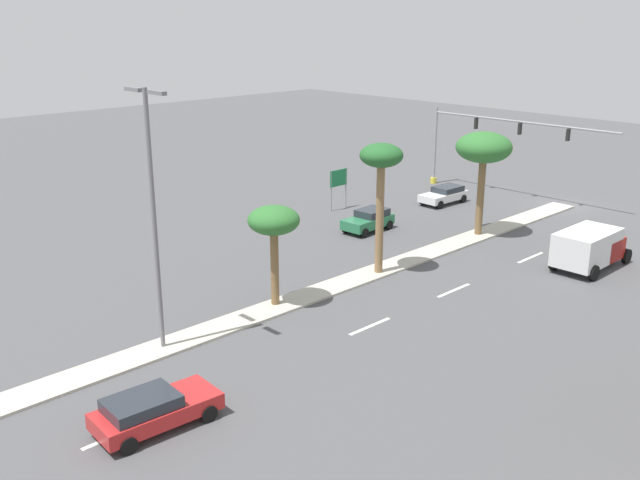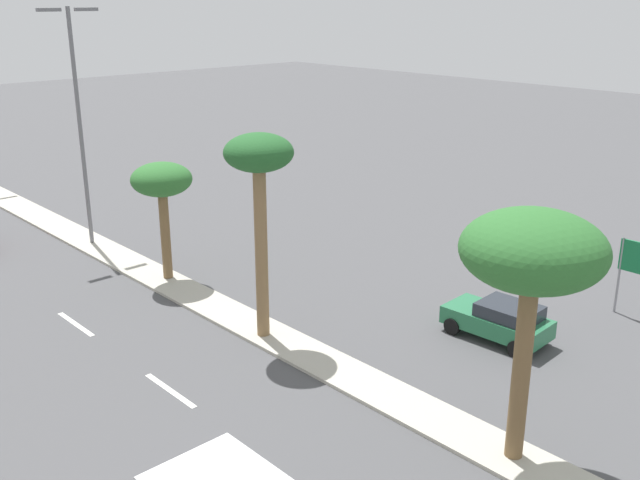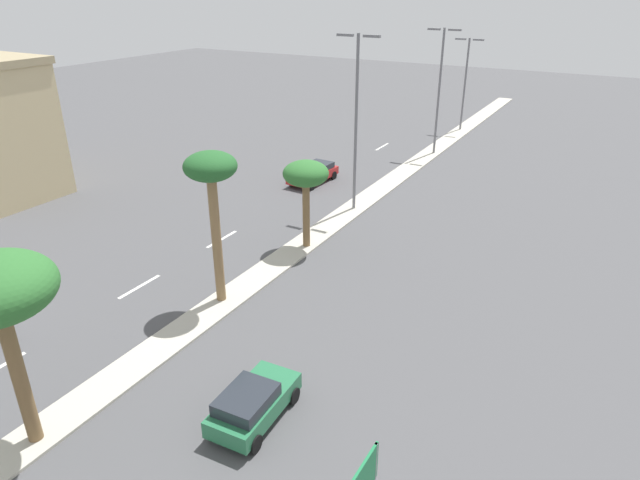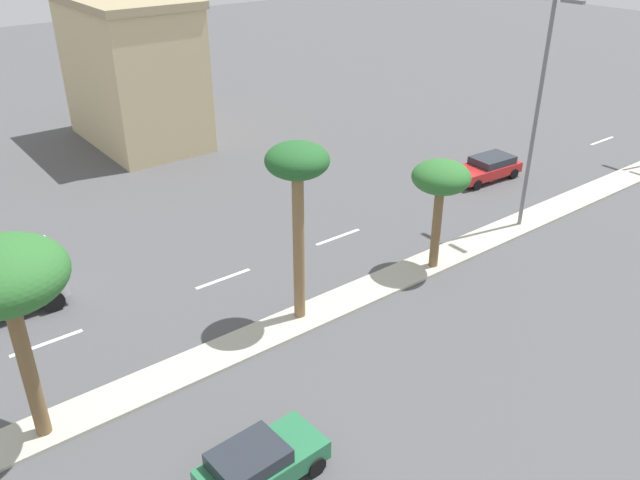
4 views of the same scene
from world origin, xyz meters
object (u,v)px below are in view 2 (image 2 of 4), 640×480
palm_tree_mid (533,255)px  palm_tree_near (259,168)px  sedan_green_right (500,320)px  palm_tree_right (162,183)px  street_lamp_far (79,112)px

palm_tree_mid → palm_tree_near: palm_tree_near is taller
sedan_green_right → palm_tree_right: bearing=113.2°
palm_tree_mid → street_lamp_far: 24.69m
street_lamp_far → sedan_green_right: (5.98, -20.21, -5.92)m
palm_tree_mid → sedan_green_right: palm_tree_mid is taller
palm_tree_near → street_lamp_far: 14.22m
street_lamp_far → sedan_green_right: 21.89m
palm_tree_near → sedan_green_right: 10.31m
palm_tree_near → sedan_green_right: bearing=-43.9°
palm_tree_mid → street_lamp_far: size_ratio=0.61×
palm_tree_mid → palm_tree_near: bearing=91.7°
palm_tree_near → palm_tree_right: size_ratio=1.44×
palm_tree_mid → palm_tree_right: size_ratio=1.33×
street_lamp_far → sedan_green_right: size_ratio=2.93×
palm_tree_mid → palm_tree_near: 10.48m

